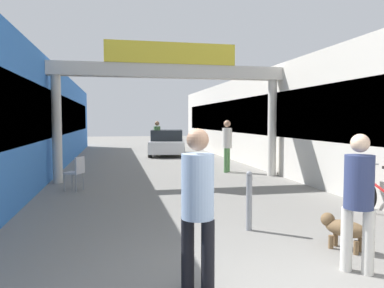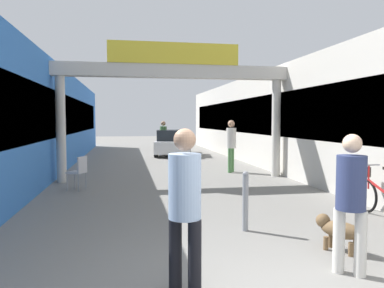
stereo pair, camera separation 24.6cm
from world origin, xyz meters
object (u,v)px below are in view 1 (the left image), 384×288
pedestrian_companion (198,200)px  parked_car_white (167,143)px  bollard_post_metal (249,200)px  pedestrian_carrying_crate (227,142)px  pedestrian_elderly_walking (157,136)px  bicycle_red_second (379,193)px  cafe_chair_aluminium_nearer (77,170)px  pedestrian_with_dog (359,194)px  dog_on_leash (342,228)px

pedestrian_companion → parked_car_white: size_ratio=0.41×
bollard_post_metal → parked_car_white: 13.74m
pedestrian_companion → bollard_post_metal: pedestrian_companion is taller
pedestrian_companion → pedestrian_carrying_crate: 9.37m
parked_car_white → pedestrian_elderly_walking: bearing=-136.2°
bicycle_red_second → cafe_chair_aluminium_nearer: size_ratio=1.90×
bicycle_red_second → parked_car_white: 13.55m
pedestrian_with_dog → parked_car_white: pedestrian_with_dog is taller
pedestrian_with_dog → pedestrian_elderly_walking: pedestrian_elderly_walking is taller
dog_on_leash → pedestrian_with_dog: bearing=-111.8°
dog_on_leash → bicycle_red_second: 2.34m
cafe_chair_aluminium_nearer → parked_car_white: bearing=69.0°
bicycle_red_second → parked_car_white: bearing=99.6°
pedestrian_with_dog → bollard_post_metal: pedestrian_with_dog is taller
pedestrian_companion → pedestrian_carrying_crate: pedestrian_carrying_crate is taller
pedestrian_with_dog → pedestrian_elderly_walking: 15.10m
cafe_chair_aluminium_nearer → bollard_post_metal: bearing=-53.0°
pedestrian_carrying_crate → dog_on_leash: size_ratio=2.71×
pedestrian_elderly_walking → pedestrian_companion: bearing=-94.7°
bollard_post_metal → cafe_chair_aluminium_nearer: (-3.16, 4.20, 0.03)m
pedestrian_with_dog → cafe_chair_aluminium_nearer: 7.22m
pedestrian_companion → bicycle_red_second: 4.80m
pedestrian_companion → pedestrian_elderly_walking: (1.26, 15.26, 0.02)m
pedestrian_elderly_walking → dog_on_leash: (1.05, -14.32, -0.72)m
parked_car_white → pedestrian_companion: bearing=-96.6°
bollard_post_metal → parked_car_white: parked_car_white is taller
pedestrian_elderly_walking → parked_car_white: (0.58, 0.55, -0.38)m
bollard_post_metal → pedestrian_with_dog: bearing=-70.7°
cafe_chair_aluminium_nearer → parked_car_white: parked_car_white is taller
dog_on_leash → bollard_post_metal: bollard_post_metal is taller
pedestrian_with_dog → bollard_post_metal: size_ratio=1.68×
pedestrian_with_dog → pedestrian_companion: size_ratio=0.96×
dog_on_leash → pedestrian_carrying_crate: bearing=84.9°
bicycle_red_second → parked_car_white: size_ratio=0.40×
pedestrian_carrying_crate → bollard_post_metal: 7.01m
pedestrian_carrying_crate → bicycle_red_second: bearing=-80.6°
pedestrian_carrying_crate → bicycle_red_second: pedestrian_carrying_crate is taller
pedestrian_carrying_crate → pedestrian_elderly_walking: 6.63m
bicycle_red_second → pedestrian_companion: bearing=-149.0°
parked_car_white → cafe_chair_aluminium_nearer: bearing=-111.0°
pedestrian_with_dog → bicycle_red_second: size_ratio=0.99×
pedestrian_elderly_walking → dog_on_leash: pedestrian_elderly_walking is taller
pedestrian_companion → bollard_post_metal: 2.53m
pedestrian_with_dog → parked_car_white: (-0.17, 15.63, -0.31)m
pedestrian_companion → parked_car_white: bearing=83.4°
pedestrian_companion → dog_on_leash: 2.59m
pedestrian_companion → cafe_chair_aluminium_nearer: (-1.82, 6.29, -0.47)m
pedestrian_carrying_crate → pedestrian_with_dog: bearing=-96.7°
bollard_post_metal → bicycle_red_second: bearing=7.6°
pedestrian_elderly_walking → bollard_post_metal: (0.08, -13.17, -0.52)m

